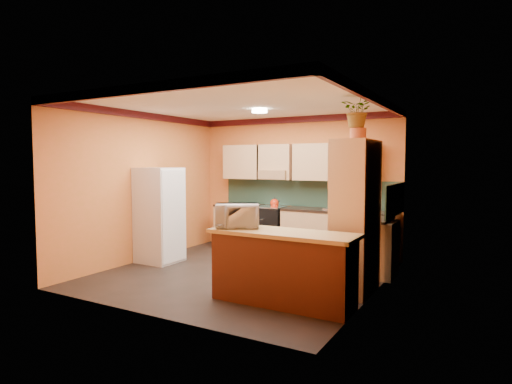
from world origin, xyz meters
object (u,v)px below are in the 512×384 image
base_cabinets_back (300,232)px  pantry (356,217)px  stove (271,229)px  microwave (237,216)px  breakfast_bar (283,270)px  fridge (159,215)px

base_cabinets_back → pantry: 2.51m
base_cabinets_back → pantry: pantry is taller
base_cabinets_back → stove: size_ratio=4.01×
microwave → breakfast_bar: bearing=-31.1°
pantry → breakfast_bar: (-0.65, -0.94, -0.61)m
base_cabinets_back → microwave: size_ratio=6.41×
base_cabinets_back → fridge: bearing=-138.3°
pantry → microwave: (-1.33, -0.94, 0.04)m
pantry → breakfast_bar: pantry is taller
fridge → pantry: bearing=-0.8°
stove → pantry: (2.25, -1.82, 0.59)m
base_cabinets_back → breakfast_bar: 2.92m
microwave → fridge: bearing=125.3°
base_cabinets_back → microwave: microwave is taller
breakfast_bar → pantry: bearing=55.3°
pantry → microwave: 1.63m
stove → microwave: bearing=-71.6°
breakfast_bar → fridge: bearing=161.4°
base_cabinets_back → microwave: bearing=-83.9°
breakfast_bar → microwave: microwave is taller
base_cabinets_back → stove: bearing=-180.0°
stove → breakfast_bar: size_ratio=0.51×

